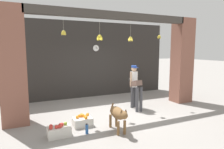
{
  "coord_description": "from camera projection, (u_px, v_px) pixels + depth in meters",
  "views": [
    {
      "loc": [
        -2.85,
        -5.86,
        2.15
      ],
      "look_at": [
        0.0,
        0.39,
        1.27
      ],
      "focal_mm": 32.0,
      "sensor_mm": 36.0,
      "label": 1
    }
  ],
  "objects": [
    {
      "name": "ground_plane",
      "position": [
        117.0,
        113.0,
        6.74
      ],
      "size": [
        60.0,
        60.0,
        0.0
      ],
      "primitive_type": "plane",
      "color": "gray"
    },
    {
      "name": "shop_back_wall",
      "position": [
        91.0,
        60.0,
        8.94
      ],
      "size": [
        7.44,
        0.12,
        3.34
      ],
      "primitive_type": "cube",
      "color": "#2D2B28",
      "rests_on": "ground_plane"
    },
    {
      "name": "shop_pillar_left",
      "position": [
        13.0,
        66.0,
        5.54
      ],
      "size": [
        0.7,
        0.6,
        3.34
      ],
      "primitive_type": "cube",
      "color": "brown",
      "rests_on": "ground_plane"
    },
    {
      "name": "shop_pillar_right",
      "position": [
        182.0,
        61.0,
        8.06
      ],
      "size": [
        0.7,
        0.6,
        3.34
      ],
      "primitive_type": "cube",
      "color": "brown",
      "rests_on": "ground_plane"
    },
    {
      "name": "storefront_awning",
      "position": [
        115.0,
        16.0,
        6.44
      ],
      "size": [
        5.54,
        0.26,
        0.95
      ],
      "color": "#3D3833"
    },
    {
      "name": "dog",
      "position": [
        118.0,
        114.0,
        5.19
      ],
      "size": [
        0.34,
        1.06,
        0.7
      ],
      "rotation": [
        0.0,
        0.0,
        -1.63
      ],
      "color": "brown",
      "rests_on": "ground_plane"
    },
    {
      "name": "shopkeeper",
      "position": [
        134.0,
        83.0,
        7.29
      ],
      "size": [
        0.34,
        0.26,
        1.55
      ],
      "rotation": [
        0.0,
        0.0,
        3.3
      ],
      "color": "#424247",
      "rests_on": "ground_plane"
    },
    {
      "name": "worker_stooping",
      "position": [
        136.0,
        89.0,
        7.04
      ],
      "size": [
        0.31,
        0.85,
        1.11
      ],
      "rotation": [
        0.0,
        0.0,
        -0.13
      ],
      "color": "#424247",
      "rests_on": "ground_plane"
    },
    {
      "name": "fruit_crate_oranges",
      "position": [
        83.0,
        121.0,
        5.61
      ],
      "size": [
        0.52,
        0.39,
        0.32
      ],
      "color": "silver",
      "rests_on": "ground_plane"
    },
    {
      "name": "fruit_crate_apples",
      "position": [
        59.0,
        131.0,
        4.91
      ],
      "size": [
        0.55,
        0.36,
        0.33
      ],
      "color": "silver",
      "rests_on": "ground_plane"
    },
    {
      "name": "water_bottle",
      "position": [
        87.0,
        129.0,
        5.08
      ],
      "size": [
        0.08,
        0.08,
        0.27
      ],
      "color": "#2D60AD",
      "rests_on": "ground_plane"
    },
    {
      "name": "wall_clock",
      "position": [
        96.0,
        48.0,
        8.89
      ],
      "size": [
        0.29,
        0.03,
        0.29
      ],
      "color": "black"
    }
  ]
}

